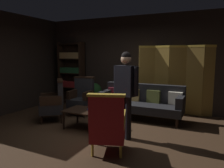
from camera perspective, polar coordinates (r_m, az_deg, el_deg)
The scene contains 15 objects.
ground_plane at distance 4.69m, azimuth -4.23°, elevation -12.79°, with size 10.00×10.00×0.00m, color #3D2819.
back_wall at distance 6.64m, azimuth 6.05°, elevation 5.60°, with size 7.20×0.10×2.80m, color black.
side_wall_left at distance 6.80m, azimuth -24.44°, elevation 5.00°, with size 0.10×3.60×2.80m, color black.
folding_screen at distance 6.23m, azimuth 16.89°, elevation 1.34°, with size 2.15×0.38×1.90m.
bookshelf at distance 7.43m, azimuth -10.56°, elevation 3.17°, with size 0.90×0.32×2.05m.
velvet_couch at distance 5.65m, azimuth 7.91°, elevation -4.47°, with size 2.12×0.78×0.88m.
coffee_table at distance 4.87m, azimuth -6.53°, elevation -7.42°, with size 1.00×0.64×0.42m.
armchair_gilt_accent at distance 3.65m, azimuth -1.14°, elevation -10.71°, with size 0.73×0.73×1.04m.
armchair_wing_left at distance 5.55m, azimuth -15.15°, elevation -4.54°, with size 0.81×0.81×1.04m.
armchair_wing_right at distance 5.99m, azimuth -8.03°, elevation -3.44°, with size 0.62×0.62×1.04m.
standing_figure at distance 4.15m, azimuth 3.65°, elevation -0.86°, with size 0.56×0.33×1.70m.
potted_plant at distance 6.77m, azimuth -4.70°, elevation -2.49°, with size 0.48×0.48×0.77m.
book_navy_cloth at distance 4.84m, azimuth -4.93°, elevation -6.76°, with size 0.23×0.18×0.03m, color navy.
book_tan_leather at distance 4.84m, azimuth -4.93°, elevation -6.42°, with size 0.19×0.15×0.03m, color #9E7A47.
book_black_cloth at distance 4.83m, azimuth -4.94°, elevation -6.05°, with size 0.20×0.15×0.03m, color black.
Camera 1 is at (2.16, -3.83, 1.65)m, focal length 34.58 mm.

